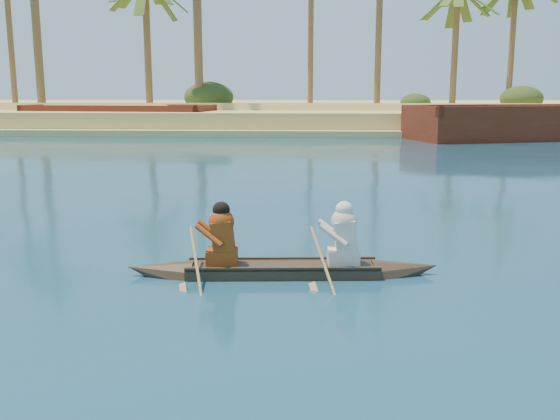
# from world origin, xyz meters

# --- Properties ---
(sandy_embankment) EXTENTS (150.00, 51.00, 1.50)m
(sandy_embankment) POSITION_xyz_m (0.00, 46.89, 0.53)
(sandy_embankment) COLOR #CDBD73
(sandy_embankment) RESTS_ON ground
(palm_grove) EXTENTS (110.00, 14.00, 16.00)m
(palm_grove) POSITION_xyz_m (0.00, 35.00, 8.00)
(palm_grove) COLOR #32521D
(palm_grove) RESTS_ON ground
(shrub_cluster) EXTENTS (100.00, 6.00, 2.40)m
(shrub_cluster) POSITION_xyz_m (0.00, 31.50, 1.20)
(shrub_cluster) COLOR #243914
(shrub_cluster) RESTS_ON ground
(canoe) EXTENTS (4.41, 0.89, 1.21)m
(canoe) POSITION_xyz_m (6.63, -4.00, 0.23)
(canoe) COLOR #342A1C
(canoe) RESTS_ON ground
(barge_mid) EXTENTS (12.20, 5.52, 1.96)m
(barge_mid) POSITION_xyz_m (-5.39, 27.00, 0.69)
(barge_mid) COLOR maroon
(barge_mid) RESTS_ON ground
(barge_right) EXTENTS (13.38, 7.72, 2.12)m
(barge_right) POSITION_xyz_m (18.45, 22.00, 0.74)
(barge_right) COLOR maroon
(barge_right) RESTS_ON ground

